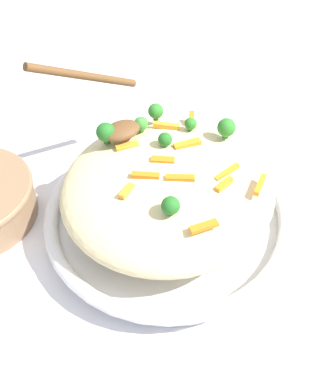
# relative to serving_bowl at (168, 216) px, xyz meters

# --- Properties ---
(ground_plane) EXTENTS (2.40, 2.40, 0.00)m
(ground_plane) POSITION_rel_serving_bowl_xyz_m (0.00, 0.00, -0.02)
(ground_plane) COLOR silver
(serving_bowl) EXTENTS (0.37, 0.37, 0.04)m
(serving_bowl) POSITION_rel_serving_bowl_xyz_m (0.00, 0.00, 0.00)
(serving_bowl) COLOR silver
(serving_bowl) RESTS_ON ground_plane
(pasta_mound) EXTENTS (0.30, 0.29, 0.09)m
(pasta_mound) POSITION_rel_serving_bowl_xyz_m (0.00, 0.00, 0.06)
(pasta_mound) COLOR beige
(pasta_mound) RESTS_ON serving_bowl
(carrot_piece_0) EXTENTS (0.03, 0.02, 0.01)m
(carrot_piece_0) POSITION_rel_serving_bowl_xyz_m (-0.07, -0.01, 0.10)
(carrot_piece_0) COLOR orange
(carrot_piece_0) RESTS_ON pasta_mound
(carrot_piece_1) EXTENTS (0.04, 0.02, 0.01)m
(carrot_piece_1) POSITION_rel_serving_bowl_xyz_m (-0.02, -0.11, 0.10)
(carrot_piece_1) COLOR orange
(carrot_piece_1) RESTS_ON pasta_mound
(carrot_piece_2) EXTENTS (0.03, 0.03, 0.01)m
(carrot_piece_2) POSITION_rel_serving_bowl_xyz_m (0.05, 0.08, 0.10)
(carrot_piece_2) COLOR orange
(carrot_piece_2) RESTS_ON pasta_mound
(carrot_piece_3) EXTENTS (0.03, 0.03, 0.01)m
(carrot_piece_3) POSITION_rel_serving_bowl_xyz_m (0.08, -0.09, 0.10)
(carrot_piece_3) COLOR orange
(carrot_piece_3) RESTS_ON pasta_mound
(carrot_piece_4) EXTENTS (0.03, 0.03, 0.01)m
(carrot_piece_4) POSITION_rel_serving_bowl_xyz_m (-0.04, -0.00, 0.10)
(carrot_piece_4) COLOR orange
(carrot_piece_4) RESTS_ON pasta_mound
(carrot_piece_5) EXTENTS (0.04, 0.03, 0.01)m
(carrot_piece_5) POSITION_rel_serving_bowl_xyz_m (-0.00, -0.03, 0.10)
(carrot_piece_5) COLOR orange
(carrot_piece_5) RESTS_ON pasta_mound
(carrot_piece_6) EXTENTS (0.03, 0.02, 0.01)m
(carrot_piece_6) POSITION_rel_serving_bowl_xyz_m (-0.02, 0.07, 0.10)
(carrot_piece_6) COLOR orange
(carrot_piece_6) RESTS_ON pasta_mound
(carrot_piece_7) EXTENTS (0.03, 0.01, 0.01)m
(carrot_piece_7) POSITION_rel_serving_bowl_xyz_m (0.04, -0.07, 0.10)
(carrot_piece_7) COLOR orange
(carrot_piece_7) RESTS_ON pasta_mound
(carrot_piece_8) EXTENTS (0.04, 0.01, 0.01)m
(carrot_piece_8) POSITION_rel_serving_bowl_xyz_m (0.06, -0.05, 0.10)
(carrot_piece_8) COLOR orange
(carrot_piece_8) RESTS_ON pasta_mound
(carrot_piece_9) EXTENTS (0.03, 0.03, 0.01)m
(carrot_piece_9) POSITION_rel_serving_bowl_xyz_m (0.00, 0.01, 0.10)
(carrot_piece_9) COLOR orange
(carrot_piece_9) RESTS_ON pasta_mound
(carrot_piece_10) EXTENTS (0.04, 0.02, 0.01)m
(carrot_piece_10) POSITION_rel_serving_bowl_xyz_m (0.05, 0.02, 0.10)
(carrot_piece_10) COLOR orange
(carrot_piece_10) RESTS_ON pasta_mound
(carrot_piece_11) EXTENTS (0.02, 0.02, 0.01)m
(carrot_piece_11) POSITION_rel_serving_bowl_xyz_m (0.09, 0.07, 0.10)
(carrot_piece_11) COLOR orange
(carrot_piece_11) RESTS_ON pasta_mound
(broccoli_floret_0) EXTENTS (0.02, 0.02, 0.02)m
(broccoli_floret_0) POSITION_rel_serving_bowl_xyz_m (0.07, 0.05, 0.11)
(broccoli_floret_0) COLOR #296820
(broccoli_floret_0) RESTS_ON pasta_mound
(broccoli_floret_1) EXTENTS (0.03, 0.03, 0.03)m
(broccoli_floret_1) POSITION_rel_serving_bowl_xyz_m (0.11, 0.01, 0.11)
(broccoli_floret_1) COLOR #296820
(broccoli_floret_1) RESTS_ON pasta_mound
(broccoli_floret_2) EXTENTS (0.02, 0.02, 0.03)m
(broccoli_floret_2) POSITION_rel_serving_bowl_xyz_m (-0.04, -0.07, 0.11)
(broccoli_floret_2) COLOR #205B1C
(broccoli_floret_2) RESTS_ON pasta_mound
(broccoli_floret_3) EXTENTS (0.02, 0.02, 0.03)m
(broccoli_floret_3) POSITION_rel_serving_bowl_xyz_m (0.04, 0.10, 0.11)
(broccoli_floret_3) COLOR #296820
(broccoli_floret_3) RESTS_ON pasta_mound
(broccoli_floret_4) EXTENTS (0.02, 0.02, 0.02)m
(broccoli_floret_4) POSITION_rel_serving_bowl_xyz_m (0.02, 0.04, 0.11)
(broccoli_floret_4) COLOR #205B1C
(broccoli_floret_4) RESTS_ON pasta_mound
(broccoli_floret_5) EXTENTS (0.03, 0.03, 0.03)m
(broccoli_floret_5) POSITION_rel_serving_bowl_xyz_m (-0.04, 0.10, 0.12)
(broccoli_floret_5) COLOR #205B1C
(broccoli_floret_5) RESTS_ON pasta_mound
(broccoli_floret_6) EXTENTS (0.02, 0.02, 0.02)m
(broccoli_floret_6) POSITION_rel_serving_bowl_xyz_m (0.01, 0.09, 0.11)
(broccoli_floret_6) COLOR #377928
(broccoli_floret_6) RESTS_ON pasta_mound
(serving_spoon) EXTENTS (0.17, 0.12, 0.11)m
(serving_spoon) POSITION_rel_serving_bowl_xyz_m (-0.02, 0.12, 0.13)
(serving_spoon) COLOR brown
(serving_spoon) RESTS_ON pasta_mound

